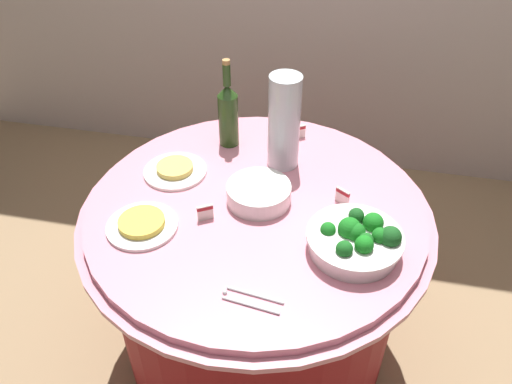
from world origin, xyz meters
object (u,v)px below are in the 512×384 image
at_px(food_plate_noodles, 175,170).
at_px(label_placard_mid, 205,212).
at_px(serving_tongs, 250,300).
at_px(broccoli_bowl, 356,240).
at_px(label_placard_rear, 342,196).
at_px(plate_stack, 259,193).
at_px(wine_bottle, 228,113).
at_px(food_plate_fried_egg, 142,224).
at_px(label_placard_front, 299,131).
at_px(decorative_fruit_vase, 284,127).

relative_size(food_plate_noodles, label_placard_mid, 4.00).
xyz_separation_m(serving_tongs, food_plate_noodles, (-0.38, 0.50, 0.01)).
bearing_deg(broccoli_bowl, label_placard_rear, 104.58).
relative_size(plate_stack, food_plate_noodles, 0.95).
bearing_deg(wine_bottle, food_plate_fried_egg, -106.09).
bearing_deg(label_placard_front, label_placard_rear, -61.59).
bearing_deg(food_plate_noodles, food_plate_fried_egg, -91.54).
relative_size(plate_stack, label_placard_rear, 3.82).
xyz_separation_m(label_placard_front, label_placard_rear, (0.19, -0.35, 0.00)).
bearing_deg(decorative_fruit_vase, broccoli_bowl, -54.20).
distance_m(decorative_fruit_vase, serving_tongs, 0.65).
distance_m(broccoli_bowl, plate_stack, 0.36).
relative_size(broccoli_bowl, label_placard_mid, 5.09).
bearing_deg(plate_stack, label_placard_front, 79.19).
relative_size(broccoli_bowl, plate_stack, 1.33).
bearing_deg(decorative_fruit_vase, food_plate_fried_egg, -131.00).
height_order(wine_bottle, food_plate_noodles, wine_bottle).
bearing_deg(label_placard_rear, wine_bottle, 148.98).
height_order(wine_bottle, label_placard_mid, wine_bottle).
height_order(plate_stack, label_placard_front, plate_stack).
bearing_deg(food_plate_noodles, label_placard_mid, -50.92).
relative_size(serving_tongs, food_plate_fried_egg, 0.76).
xyz_separation_m(serving_tongs, label_placard_mid, (-0.21, 0.28, 0.03)).
xyz_separation_m(serving_tongs, label_placard_front, (0.01, 0.80, 0.03)).
xyz_separation_m(broccoli_bowl, plate_stack, (-0.32, 0.17, -0.01)).
distance_m(broccoli_bowl, food_plate_fried_egg, 0.65).
height_order(food_plate_noodles, label_placard_rear, label_placard_rear).
height_order(decorative_fruit_vase, serving_tongs, decorative_fruit_vase).
bearing_deg(label_placard_front, label_placard_mid, -112.94).
bearing_deg(wine_bottle, food_plate_noodles, -122.21).
height_order(food_plate_noodles, label_placard_front, label_placard_front).
relative_size(plate_stack, food_plate_fried_egg, 0.95).
height_order(plate_stack, label_placard_mid, plate_stack).
distance_m(decorative_fruit_vase, label_placard_rear, 0.31).
height_order(food_plate_noodles, label_placard_mid, label_placard_mid).
bearing_deg(food_plate_fried_egg, plate_stack, 31.63).
bearing_deg(serving_tongs, label_placard_rear, 65.47).
height_order(food_plate_fried_egg, label_placard_front, label_placard_front).
distance_m(plate_stack, food_plate_noodles, 0.33).
height_order(decorative_fruit_vase, food_plate_fried_egg, decorative_fruit_vase).
xyz_separation_m(decorative_fruit_vase, label_placard_mid, (-0.19, -0.35, -0.12)).
xyz_separation_m(wine_bottle, serving_tongs, (0.24, -0.72, -0.12)).
bearing_deg(label_placard_rear, food_plate_noodles, 175.45).
bearing_deg(food_plate_fried_egg, wine_bottle, 73.91).
bearing_deg(wine_bottle, plate_stack, -60.10).
relative_size(broccoli_bowl, label_placard_rear, 5.09).
bearing_deg(food_plate_noodles, decorative_fruit_vase, 20.34).
bearing_deg(food_plate_noodles, serving_tongs, -52.75).
distance_m(label_placard_mid, label_placard_rear, 0.44).
distance_m(decorative_fruit_vase, food_plate_fried_egg, 0.58).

